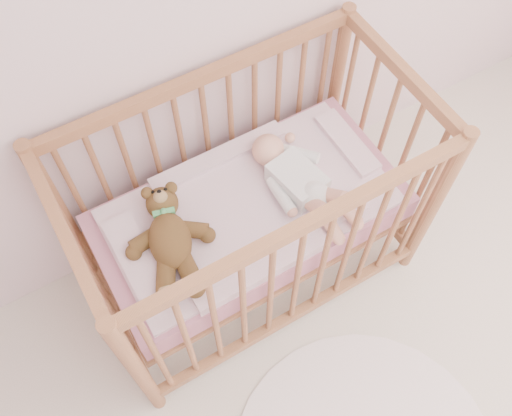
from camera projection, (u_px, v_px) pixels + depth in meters
crib at (250, 214)px, 2.30m from camera, size 1.36×0.76×1.00m
mattress at (250, 216)px, 2.31m from camera, size 1.22×0.62×0.13m
blanket at (250, 206)px, 2.24m from camera, size 1.10×0.58×0.06m
baby at (297, 178)px, 2.22m from camera, size 0.38×0.63×0.14m
teddy_bear at (170, 240)px, 2.07m from camera, size 0.47×0.57×0.14m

